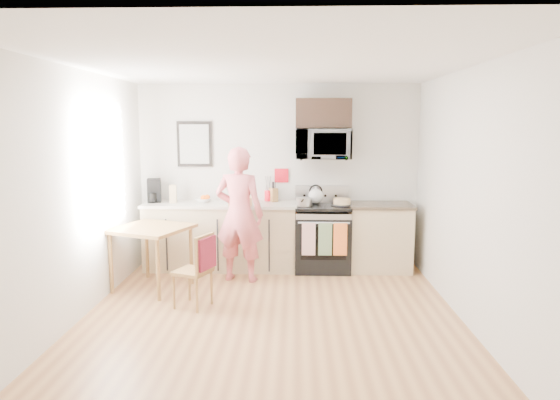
{
  "coord_description": "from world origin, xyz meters",
  "views": [
    {
      "loc": [
        0.25,
        -4.87,
        2.02
      ],
      "look_at": [
        0.07,
        1.0,
        1.14
      ],
      "focal_mm": 32.0,
      "sensor_mm": 36.0,
      "label": 1
    }
  ],
  "objects_px": {
    "chair": "(201,261)",
    "cake": "(342,202)",
    "microwave": "(323,144)",
    "dining_table": "(151,234)",
    "person": "(239,214)",
    "range": "(322,239)"
  },
  "relations": [
    {
      "from": "person",
      "to": "microwave",
      "type": "bearing_deg",
      "value": -139.06
    },
    {
      "from": "dining_table",
      "to": "microwave",
      "type": "bearing_deg",
      "value": 24.91
    },
    {
      "from": "person",
      "to": "dining_table",
      "type": "bearing_deg",
      "value": 30.55
    },
    {
      "from": "person",
      "to": "dining_table",
      "type": "height_order",
      "value": "person"
    },
    {
      "from": "range",
      "to": "microwave",
      "type": "height_order",
      "value": "microwave"
    },
    {
      "from": "range",
      "to": "cake",
      "type": "xyz_separation_m",
      "value": [
        0.26,
        -0.05,
        0.53
      ]
    },
    {
      "from": "chair",
      "to": "microwave",
      "type": "bearing_deg",
      "value": 71.72
    },
    {
      "from": "person",
      "to": "cake",
      "type": "bearing_deg",
      "value": -149.6
    },
    {
      "from": "cake",
      "to": "microwave",
      "type": "bearing_deg",
      "value": 149.46
    },
    {
      "from": "range",
      "to": "chair",
      "type": "height_order",
      "value": "range"
    },
    {
      "from": "microwave",
      "to": "dining_table",
      "type": "height_order",
      "value": "microwave"
    },
    {
      "from": "range",
      "to": "microwave",
      "type": "bearing_deg",
      "value": 90.06
    },
    {
      "from": "person",
      "to": "dining_table",
      "type": "xyz_separation_m",
      "value": [
        -1.05,
        -0.37,
        -0.18
      ]
    },
    {
      "from": "range",
      "to": "dining_table",
      "type": "height_order",
      "value": "range"
    },
    {
      "from": "dining_table",
      "to": "chair",
      "type": "relative_size",
      "value": 1.12
    },
    {
      "from": "range",
      "to": "chair",
      "type": "distance_m",
      "value": 2.1
    },
    {
      "from": "microwave",
      "to": "chair",
      "type": "distance_m",
      "value": 2.5
    },
    {
      "from": "chair",
      "to": "cake",
      "type": "distance_m",
      "value": 2.29
    },
    {
      "from": "dining_table",
      "to": "cake",
      "type": "xyz_separation_m",
      "value": [
        2.41,
        0.84,
        0.28
      ]
    },
    {
      "from": "microwave",
      "to": "dining_table",
      "type": "xyz_separation_m",
      "value": [
        -2.15,
        -1.0,
        -1.07
      ]
    },
    {
      "from": "microwave",
      "to": "cake",
      "type": "height_order",
      "value": "microwave"
    },
    {
      "from": "chair",
      "to": "cake",
      "type": "bearing_deg",
      "value": 64.07
    }
  ]
}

